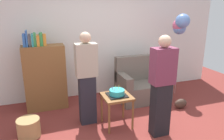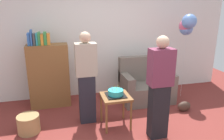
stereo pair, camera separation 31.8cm
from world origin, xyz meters
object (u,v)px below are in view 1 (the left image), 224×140
object	(u,v)px
bookshelf	(45,76)
person_blowing_candles	(87,79)
handbag	(181,104)
wicker_basket	(29,128)
balloon_bunch	(181,25)
couch	(142,85)
birthday_cake	(117,93)
side_table	(117,100)
person_holding_cake	(162,86)

from	to	relation	value
bookshelf	person_blowing_candles	distance (m)	1.09
handbag	bookshelf	bearing A→B (deg)	159.75
wicker_basket	balloon_bunch	size ratio (longest dim) A/B	0.19
bookshelf	balloon_bunch	xyz separation A→B (m)	(2.95, -0.23, 0.95)
couch	person_blowing_candles	distance (m)	1.58
birthday_cake	balloon_bunch	world-z (taller)	balloon_bunch
bookshelf	balloon_bunch	distance (m)	3.11
person_blowing_candles	wicker_basket	xyz separation A→B (m)	(-1.00, -0.12, -0.68)
bookshelf	side_table	world-z (taller)	bookshelf
bookshelf	wicker_basket	xyz separation A→B (m)	(-0.35, -0.98, -0.53)
person_holding_cake	wicker_basket	size ratio (longest dim) A/B	4.53
person_blowing_candles	handbag	size ratio (longest dim) A/B	5.82
side_table	person_blowing_candles	size ratio (longest dim) A/B	0.35
birthday_cake	wicker_basket	distance (m)	1.54
side_table	person_blowing_candles	xyz separation A→B (m)	(-0.45, 0.28, 0.35)
bookshelf	person_holding_cake	xyz separation A→B (m)	(1.67, -1.61, 0.15)
wicker_basket	bookshelf	bearing A→B (deg)	70.67
couch	person_holding_cake	distance (m)	1.49
handbag	balloon_bunch	size ratio (longest dim) A/B	0.15
birthday_cake	wicker_basket	size ratio (longest dim) A/B	0.89
side_table	bookshelf	bearing A→B (deg)	134.21
bookshelf	wicker_basket	size ratio (longest dim) A/B	4.43
couch	wicker_basket	size ratio (longest dim) A/B	3.06
person_holding_cake	balloon_bunch	world-z (taller)	balloon_bunch
couch	side_table	distance (m)	1.29
side_table	balloon_bunch	xyz separation A→B (m)	(1.84, 0.91, 1.15)
side_table	birthday_cake	bearing A→B (deg)	-149.63
handbag	balloon_bunch	bearing A→B (deg)	63.21
couch	side_table	xyz separation A→B (m)	(-0.93, -0.88, 0.14)
couch	handbag	distance (m)	0.92
person_blowing_candles	balloon_bunch	world-z (taller)	balloon_bunch
handbag	person_holding_cake	bearing A→B (deg)	-144.05
bookshelf	birthday_cake	xyz separation A→B (m)	(1.11, -1.14, -0.07)
person_holding_cake	handbag	bearing A→B (deg)	-133.04
birthday_cake	person_holding_cake	xyz separation A→B (m)	(0.56, -0.47, 0.21)
person_holding_cake	bookshelf	bearing A→B (deg)	-32.96
balloon_bunch	side_table	bearing A→B (deg)	-153.67
person_blowing_candles	balloon_bunch	bearing A→B (deg)	23.92
wicker_basket	person_holding_cake	bearing A→B (deg)	-17.35
bookshelf	balloon_bunch	bearing A→B (deg)	-4.43
handbag	person_blowing_candles	bearing A→B (deg)	177.27
bookshelf	side_table	bearing A→B (deg)	-45.79
person_blowing_candles	balloon_bunch	distance (m)	2.51
couch	person_blowing_candles	size ratio (longest dim) A/B	0.67
balloon_bunch	birthday_cake	bearing A→B (deg)	-153.67
birthday_cake	handbag	world-z (taller)	birthday_cake
side_table	handbag	bearing A→B (deg)	7.21
birthday_cake	balloon_bunch	xyz separation A→B (m)	(1.84, 0.91, 1.01)
person_blowing_candles	side_table	bearing A→B (deg)	-23.27
wicker_basket	balloon_bunch	bearing A→B (deg)	12.90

